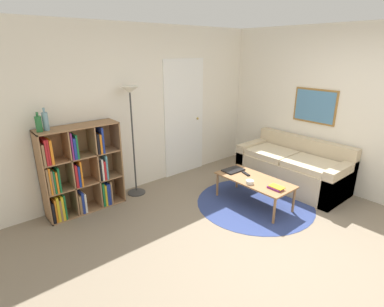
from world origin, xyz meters
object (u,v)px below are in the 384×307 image
laptop (233,170)px  bottle_left (39,124)px  coffee_table (254,181)px  bottle_middle (45,121)px  bookshelf (78,172)px  couch (293,168)px  floor_lamp (131,110)px  bowl (250,182)px

laptop → bottle_left: size_ratio=1.37×
coffee_table → bottle_middle: bottle_middle is taller
coffee_table → bookshelf: bearing=144.1°
bottle_left → coffee_table: bearing=-31.0°
couch → coffee_table: size_ratio=1.54×
floor_lamp → bowl: (0.99, -1.51, -0.94)m
laptop → couch: bearing=-21.3°
bowl → bottle_left: 2.88m
laptop → coffee_table: bearing=-90.2°
couch → floor_lamp: bearing=147.3°
bookshelf → floor_lamp: (0.87, -0.03, 0.78)m
bookshelf → bottle_left: size_ratio=5.07×
bowl → coffee_table: bearing=18.3°
laptop → floor_lamp: bearing=138.9°
couch → coffee_table: bearing=-179.6°
floor_lamp → laptop: (1.18, -1.03, -0.96)m
coffee_table → bowl: (-0.18, -0.06, 0.06)m
laptop → bookshelf: bearing=152.8°
bowl → floor_lamp: bearing=123.3°
floor_lamp → coffee_table: 2.12m
floor_lamp → bottle_middle: bearing=178.3°
bowl → bottle_middle: size_ratio=0.40×
floor_lamp → coffee_table: (1.17, -1.45, -1.01)m
floor_lamp → bowl: size_ratio=15.14×
bottle_left → couch: bearing=-22.5°
floor_lamp → couch: (2.25, -1.44, -1.08)m
bookshelf → bowl: bearing=-39.6°
bottle_left → floor_lamp: bearing=-0.8°
bookshelf → bottle_left: bottle_left is taller
couch → bowl: couch is taller
floor_lamp → laptop: floor_lamp is taller
coffee_table → laptop: laptop is taller
bookshelf → coffee_table: bearing=-35.9°
coffee_table → bottle_left: bearing=149.0°
coffee_table → bottle_left: size_ratio=4.66×
couch → bottle_middle: bottle_middle is taller
bookshelf → laptop: (2.05, -1.05, -0.18)m
coffee_table → bowl: size_ratio=10.16×
floor_lamp → bookshelf: bearing=178.1°
bottle_middle → bookshelf: bearing=-1.2°
coffee_table → laptop: bearing=89.8°
floor_lamp → couch: floor_lamp is taller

